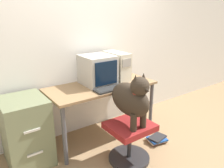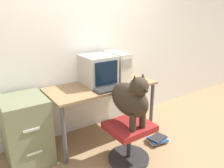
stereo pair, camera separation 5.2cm
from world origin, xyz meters
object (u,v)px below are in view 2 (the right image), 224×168
crt_monitor (98,70)px  keyboard (111,89)px  office_chair (129,139)px  filing_cabinet (26,130)px  book_stack_floor (157,139)px  dog (131,98)px  pc_tower (117,66)px

crt_monitor → keyboard: (0.01, -0.30, -0.18)m
office_chair → filing_cabinet: size_ratio=0.63×
crt_monitor → keyboard: size_ratio=0.99×
crt_monitor → book_stack_floor: crt_monitor is taller
office_chair → dog: dog is taller
keyboard → dog: (-0.02, -0.41, 0.01)m
keyboard → dog: size_ratio=0.70×
pc_tower → filing_cabinet: size_ratio=0.57×
pc_tower → book_stack_floor: pc_tower is taller
filing_cabinet → dog: bearing=-34.7°
crt_monitor → filing_cabinet: 1.14m
crt_monitor → pc_tower: 0.32m
pc_tower → dog: (-0.34, -0.73, -0.17)m
office_chair → keyboard: bearing=86.5°
keyboard → office_chair: bearing=-93.5°
crt_monitor → filing_cabinet: bearing=-178.1°
office_chair → dog: size_ratio=0.80×
crt_monitor → dog: (-0.01, -0.71, -0.17)m
office_chair → dog: bearing=-90.0°
keyboard → office_chair: keyboard is taller
filing_cabinet → keyboard: bearing=-14.8°
crt_monitor → office_chair: crt_monitor is taller
pc_tower → filing_cabinet: (-1.32, -0.05, -0.57)m
crt_monitor → book_stack_floor: (0.54, -0.63, -0.92)m
pc_tower → office_chair: size_ratio=0.91×
keyboard → book_stack_floor: 0.97m
keyboard → pc_tower: bearing=45.0°
filing_cabinet → crt_monitor: bearing=1.9°
filing_cabinet → pc_tower: bearing=2.0°
keyboard → office_chair: (-0.02, -0.40, -0.50)m
dog → book_stack_floor: size_ratio=2.10×
book_stack_floor → office_chair: bearing=-173.0°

